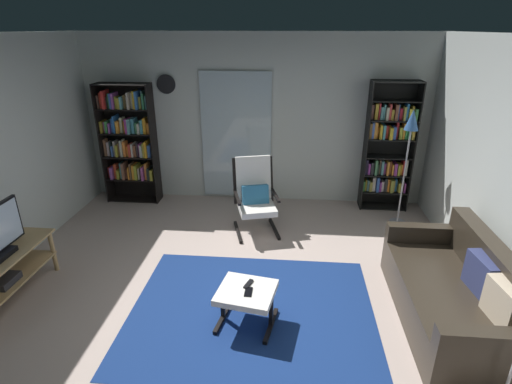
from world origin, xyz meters
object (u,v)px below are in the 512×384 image
Objects in this scene: leather_sofa at (457,296)px; tv_remote at (248,284)px; tv_stand at (3,273)px; lounge_armchair at (255,194)px; bookshelf_near_tv at (129,140)px; cell_phone at (248,292)px; wall_clock at (166,84)px; bookshelf_near_sofa at (388,148)px; ottoman at (246,296)px; floor_lamp_by_shelf at (410,134)px.

leather_sofa is 12.69× the size of tv_remote.
lounge_armchair is (2.40, 1.85, 0.19)m from tv_stand.
tv_remote is (2.51, -0.04, 0.05)m from tv_stand.
lounge_armchair is 1.90m from tv_remote.
bookshelf_near_tv reaches higher than lounge_armchair.
bookshelf_near_tv is 1.84× the size of lounge_armchair.
tv_stand is at bearing -160.64° from tv_remote.
cell_phone is 0.48× the size of wall_clock.
lounge_armchair is at bearing -154.49° from bookshelf_near_sofa.
leather_sofa is 1.98m from tv_remote.
bookshelf_near_sofa is (4.33, 2.78, 0.62)m from tv_stand.
lounge_armchair is 2.01m from cell_phone.
cell_phone is (0.02, -0.04, 0.07)m from ottoman.
bookshelf_near_tv is 1.03× the size of leather_sofa.
cell_phone is 3.20m from floor_lamp_by_shelf.
leather_sofa is (4.15, -2.62, -0.71)m from bookshelf_near_tv.
wall_clock is at bearing 177.80° from bookshelf_near_sofa.
bookshelf_near_sofa reaches higher than ottoman.
floor_lamp_by_shelf is at bearing -11.08° from wall_clock.
tv_remote is at bearing -122.96° from bookshelf_near_sofa.
lounge_armchair reaches higher than tv_remote.
ottoman is at bearing -78.09° from tv_remote.
tv_stand is at bearing -153.59° from floor_lamp_by_shelf.
lounge_armchair reaches higher than ottoman.
tv_remote is (2.17, -2.75, -0.61)m from bookshelf_near_tv.
lounge_armchair is (-1.93, -0.92, -0.43)m from bookshelf_near_sofa.
lounge_armchair is at bearing 94.07° from cell_phone.
tv_remote is at bearing 81.73° from ottoman.
wall_clock is at bearing 141.55° from leather_sofa.
floor_lamp_by_shelf is (0.13, -0.56, 0.37)m from bookshelf_near_sofa.
lounge_armchair reaches higher than leather_sofa.
tv_stand is 5.18m from bookshelf_near_sofa.
floor_lamp_by_shelf is at bearing -77.03° from bookshelf_near_sofa.
bookshelf_near_sofa is 1.07× the size of leather_sofa.
floor_lamp_by_shelf is (4.13, -0.50, 0.32)m from bookshelf_near_tv.
floor_lamp_by_shelf is at bearing -6.84° from bookshelf_near_tv.
tv_stand is 2.13× the size of ottoman.
bookshelf_near_sofa is at bearing 25.51° from lounge_armchair.
floor_lamp_by_shelf is at bearing 49.91° from ottoman.
cell_phone is at bearing -172.89° from leather_sofa.
leather_sofa is at bearing 1.18° from tv_stand.
ottoman is 4.26× the size of cell_phone.
tv_remote reaches higher than cell_phone.
bookshelf_near_sofa reaches higher than tv_stand.
tv_remote is (-1.98, -0.13, 0.10)m from leather_sofa.
ottoman is 3.73m from wall_clock.
bookshelf_near_sofa reaches higher than leather_sofa.
floor_lamp_by_shelf reaches higher than lounge_armchair.
tv_stand is at bearing -178.82° from leather_sofa.
tv_remote is 3.12m from floor_lamp_by_shelf.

